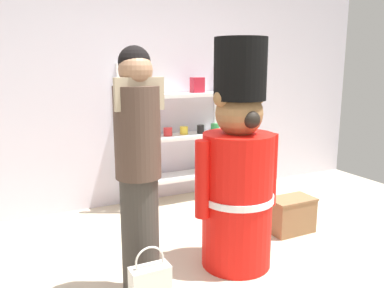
{
  "coord_description": "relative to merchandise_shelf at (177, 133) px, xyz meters",
  "views": [
    {
      "loc": [
        -1.23,
        -1.96,
        1.54
      ],
      "look_at": [
        -0.06,
        0.4,
        1.0
      ],
      "focal_mm": 36.65,
      "sensor_mm": 36.0,
      "label": 1
    }
  ],
  "objects": [
    {
      "name": "person_shopper",
      "position": [
        -0.99,
        -1.61,
        0.1
      ],
      "size": [
        0.31,
        0.29,
        1.65
      ],
      "color": "#38332D",
      "rests_on": "ground_plane"
    },
    {
      "name": "merchandise_shelf",
      "position": [
        0.0,
        0.0,
        0.0
      ],
      "size": [
        1.23,
        0.35,
        1.54
      ],
      "color": "white",
      "rests_on": "ground_plane"
    },
    {
      "name": "teddy_bear_guard",
      "position": [
        -0.19,
        -1.55,
        -0.03
      ],
      "size": [
        0.71,
        0.56,
        1.72
      ],
      "color": "red",
      "rests_on": "ground_plane"
    },
    {
      "name": "display_crate",
      "position": [
        0.59,
        -1.27,
        -0.62
      ],
      "size": [
        0.42,
        0.26,
        0.33
      ],
      "color": "olive",
      "rests_on": "ground_plane"
    },
    {
      "name": "back_wall",
      "position": [
        -0.53,
        0.22,
        0.52
      ],
      "size": [
        6.4,
        0.12,
        2.6
      ],
      "primitive_type": "cube",
      "color": "silver",
      "rests_on": "ground_plane"
    }
  ]
}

